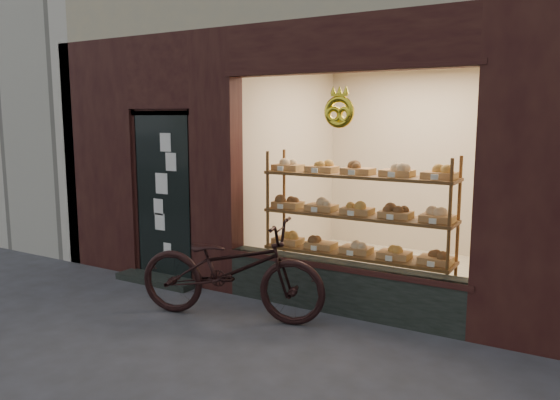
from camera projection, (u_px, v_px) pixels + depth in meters
The scene contains 4 objects.
ground at pixel (178, 382), 4.36m from camera, with size 90.00×90.00×0.00m, color #363638.
neighbor_left at pixel (22, 17), 13.21m from camera, with size 12.00×7.00×9.00m, color silver.
display_shelf at pixel (357, 226), 6.17m from camera, with size 2.20×0.45×1.70m.
bicycle at pixel (231, 269), 5.68m from camera, with size 0.70×2.02×1.06m, color black.
Camera 1 is at (2.80, -3.10, 2.10)m, focal length 35.00 mm.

